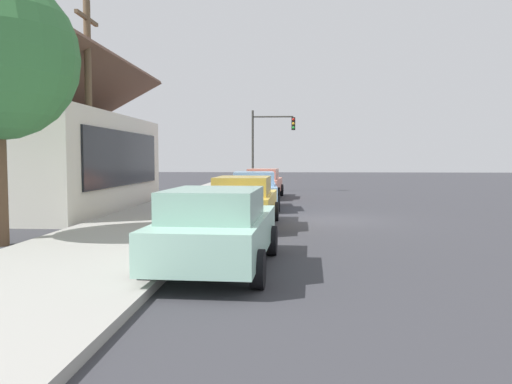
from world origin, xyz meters
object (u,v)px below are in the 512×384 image
at_px(traffic_light_main, 269,137).
at_px(utility_pole_wooden, 89,107).
at_px(car_skyblue, 254,190).
at_px(fire_hydrant_red, 226,194).
at_px(car_seafoam, 217,228).
at_px(car_mustard, 244,201).
at_px(car_coral, 264,183).

xyz_separation_m(traffic_light_main, utility_pole_wooden, (-15.45, 5.66, 0.44)).
bearing_deg(car_skyblue, fire_hydrant_red, 32.50).
distance_m(car_skyblue, traffic_light_main, 11.54).
bearing_deg(car_seafoam, car_skyblue, 2.95).
relative_size(car_seafoam, traffic_light_main, 0.93).
bearing_deg(utility_pole_wooden, car_skyblue, -52.06).
bearing_deg(fire_hydrant_red, car_seafoam, -173.89).
xyz_separation_m(car_mustard, traffic_light_main, (16.79, -0.19, 2.68)).
distance_m(car_seafoam, traffic_light_main, 23.16).
relative_size(car_seafoam, car_mustard, 1.03).
xyz_separation_m(traffic_light_main, fire_hydrant_red, (-9.22, 1.66, -2.99)).
relative_size(car_seafoam, car_skyblue, 1.08).
bearing_deg(car_coral, car_skyblue, -178.39).
bearing_deg(car_coral, traffic_light_main, 1.72).
height_order(utility_pole_wooden, fire_hydrant_red, utility_pole_wooden).
height_order(car_coral, fire_hydrant_red, car_coral).
height_order(car_mustard, utility_pole_wooden, utility_pole_wooden).
bearing_deg(fire_hydrant_red, car_mustard, -169.02).
bearing_deg(utility_pole_wooden, traffic_light_main, -20.11).
distance_m(car_skyblue, utility_pole_wooden, 7.55).
xyz_separation_m(utility_pole_wooden, fire_hydrant_red, (6.24, -4.00, -3.43)).
bearing_deg(utility_pole_wooden, fire_hydrant_red, -32.67).
relative_size(car_skyblue, car_coral, 0.90).
distance_m(car_seafoam, car_mustard, 6.21).
bearing_deg(car_skyblue, car_seafoam, 177.34).
bearing_deg(fire_hydrant_red, car_skyblue, -144.60).
xyz_separation_m(car_seafoam, car_mustard, (6.21, 0.01, -0.00)).
distance_m(car_coral, fire_hydrant_red, 4.36).
height_order(car_seafoam, car_coral, same).
bearing_deg(traffic_light_main, utility_pole_wooden, 159.89).
relative_size(car_skyblue, fire_hydrant_red, 6.31).
xyz_separation_m(car_skyblue, utility_pole_wooden, (-4.23, 5.43, 3.11)).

